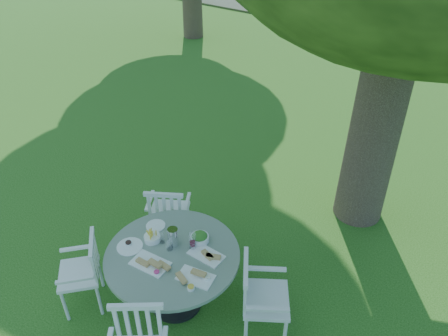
{
  "coord_description": "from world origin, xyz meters",
  "views": [
    {
      "loc": [
        2.6,
        -3.52,
        4.0
      ],
      "look_at": [
        0.0,
        0.2,
        0.85
      ],
      "focal_mm": 35.0,
      "sensor_mm": 36.0,
      "label": 1
    }
  ],
  "objects": [
    {
      "name": "table",
      "position": [
        0.37,
        -1.25,
        0.61
      ],
      "size": [
        1.38,
        1.38,
        0.76
      ],
      "color": "black",
      "rests_on": "ground"
    },
    {
      "name": "chair_nw",
      "position": [
        -0.28,
        -0.6,
        0.54
      ],
      "size": [
        0.62,
        0.6,
        0.91
      ],
      "rotation": [
        0.0,
        0.0,
        -2.62
      ],
      "color": "silver",
      "rests_on": "ground"
    },
    {
      "name": "chair_sw",
      "position": [
        -0.4,
        -1.75,
        0.52
      ],
      "size": [
        0.62,
        0.61,
        0.89
      ],
      "rotation": [
        0.0,
        0.0,
        -0.76
      ],
      "color": "silver",
      "rests_on": "ground"
    },
    {
      "name": "ground",
      "position": [
        0.0,
        0.0,
        0.0
      ],
      "size": [
        140.0,
        140.0,
        0.0
      ],
      "primitive_type": "plane",
      "color": "#14410D",
      "rests_on": "ground"
    },
    {
      "name": "chair_ne",
      "position": [
        1.26,
        -1.06,
        0.57
      ],
      "size": [
        0.64,
        0.65,
        0.96
      ],
      "rotation": [
        0.0,
        0.0,
        -4.16
      ],
      "color": "silver",
      "rests_on": "ground"
    },
    {
      "name": "tableware",
      "position": [
        0.34,
        -1.18,
        0.8
      ],
      "size": [
        1.13,
        0.77,
        0.22
      ],
      "color": "white",
      "rests_on": "table"
    }
  ]
}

